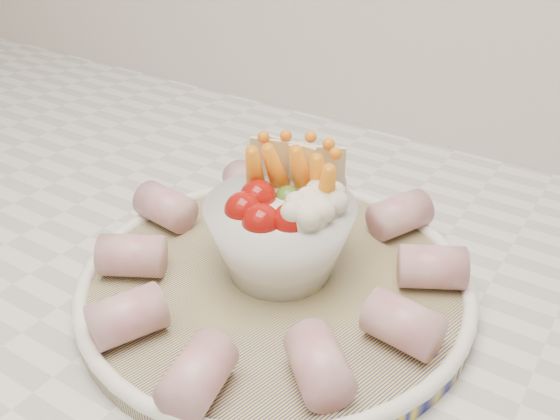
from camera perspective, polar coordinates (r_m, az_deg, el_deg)
The scene contains 3 objects.
serving_platter at distance 0.52m, azimuth -0.41°, elevation -6.63°, with size 0.39×0.39×0.02m.
veggie_bowl at distance 0.50m, azimuth 0.22°, elevation -1.62°, with size 0.12×0.12×0.11m.
cured_meat_rolls at distance 0.50m, azimuth -0.48°, elevation -4.64°, with size 0.30×0.31×0.04m.
Camera 1 is at (0.19, 1.07, 1.25)m, focal length 40.00 mm.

